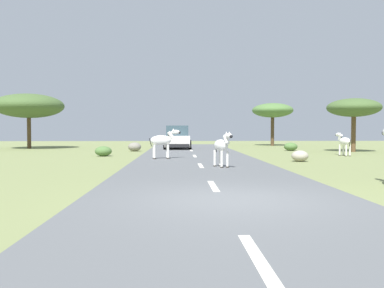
{
  "coord_description": "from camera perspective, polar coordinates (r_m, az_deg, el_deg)",
  "views": [
    {
      "loc": [
        -1.16,
        -8.64,
        1.51
      ],
      "look_at": [
        -0.56,
        9.49,
        0.87
      ],
      "focal_mm": 38.94,
      "sensor_mm": 36.0,
      "label": 1
    }
  ],
  "objects": [
    {
      "name": "ground_plane",
      "position": [
        8.84,
        5.72,
        -7.82
      ],
      "size": [
        90.0,
        90.0,
        0.0
      ],
      "primitive_type": "plane",
      "color": "olive"
    },
    {
      "name": "road",
      "position": [
        8.81,
        4.02,
        -7.69
      ],
      "size": [
        6.0,
        64.0,
        0.05
      ],
      "primitive_type": "cube",
      "color": "#56595B",
      "rests_on": "ground_plane"
    },
    {
      "name": "lane_markings",
      "position": [
        7.83,
        4.79,
        -8.72
      ],
      "size": [
        0.16,
        56.0,
        0.01
      ],
      "color": "silver",
      "rests_on": "road"
    },
    {
      "name": "zebra_0",
      "position": [
        16.04,
        4.12,
        -0.26
      ],
      "size": [
        0.73,
        1.4,
        1.38
      ],
      "rotation": [
        0.0,
        0.0,
        3.49
      ],
      "color": "silver",
      "rests_on": "road"
    },
    {
      "name": "zebra_2",
      "position": [
        20.69,
        -4.04,
        0.46
      ],
      "size": [
        1.58,
        0.61,
        1.5
      ],
      "rotation": [
        0.0,
        0.0,
        4.91
      ],
      "color": "silver",
      "rests_on": "road"
    },
    {
      "name": "zebra_4",
      "position": [
        25.14,
        20.1,
        0.3
      ],
      "size": [
        0.57,
        1.42,
        1.36
      ],
      "rotation": [
        0.0,
        0.0,
        0.22
      ],
      "color": "silver",
      "rests_on": "ground_plane"
    },
    {
      "name": "car_0",
      "position": [
        31.56,
        -2.04,
        0.82
      ],
      "size": [
        2.05,
        4.35,
        1.74
      ],
      "rotation": [
        0.0,
        0.0,
        3.15
      ],
      "color": "white",
      "rests_on": "road"
    },
    {
      "name": "tree_0",
      "position": [
        35.04,
        -21.46,
        4.87
      ],
      "size": [
        5.39,
        5.39,
        4.28
      ],
      "color": "#4C3823",
      "rests_on": "ground_plane"
    },
    {
      "name": "tree_2",
      "position": [
        29.92,
        21.28,
        4.62
      ],
      "size": [
        3.53,
        3.53,
        3.58
      ],
      "color": "brown",
      "rests_on": "ground_plane"
    },
    {
      "name": "tree_4",
      "position": [
        38.94,
        10.98,
        4.51
      ],
      "size": [
        3.73,
        3.73,
        3.9
      ],
      "color": "#4C3823",
      "rests_on": "ground_plane"
    },
    {
      "name": "bush_1",
      "position": [
        23.86,
        -12.05,
        -0.97
      ],
      "size": [
        0.94,
        0.85,
        0.56
      ],
      "primitive_type": "ellipsoid",
      "color": "#4C7038",
      "rests_on": "ground_plane"
    },
    {
      "name": "bush_2",
      "position": [
        30.2,
        13.37,
        -0.35
      ],
      "size": [
        0.95,
        0.86,
        0.57
      ],
      "primitive_type": "ellipsoid",
      "color": "#4C7038",
      "rests_on": "ground_plane"
    },
    {
      "name": "rock_1",
      "position": [
        28.84,
        -7.87,
        -0.39
      ],
      "size": [
        0.89,
        0.8,
        0.61
      ],
      "primitive_type": "ellipsoid",
      "color": "gray",
      "rests_on": "ground_plane"
    },
    {
      "name": "rock_3",
      "position": [
        20.14,
        14.56,
        -1.6
      ],
      "size": [
        0.78,
        0.77,
        0.52
      ],
      "primitive_type": "ellipsoid",
      "color": "#A89E8C",
      "rests_on": "ground_plane"
    }
  ]
}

